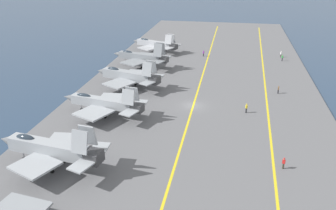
{
  "coord_description": "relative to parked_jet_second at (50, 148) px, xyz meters",
  "views": [
    {
      "loc": [
        -62.36,
        -6.66,
        27.11
      ],
      "look_at": [
        -6.38,
        3.74,
        2.9
      ],
      "focal_mm": 38.0,
      "sensor_mm": 36.0,
      "label": 1
    }
  ],
  "objects": [
    {
      "name": "ground_plane",
      "position": [
        24.61,
        -16.38,
        -3.25
      ],
      "size": [
        2000.0,
        2000.0,
        0.0
      ],
      "primitive_type": "plane",
      "color": "navy"
    },
    {
      "name": "carrier_deck",
      "position": [
        24.61,
        -16.38,
        -3.05
      ],
      "size": [
        184.26,
        50.37,
        0.4
      ],
      "primitive_type": "cube",
      "color": "slate",
      "rests_on": "ground"
    },
    {
      "name": "deck_stripe_foul_line",
      "position": [
        24.61,
        -30.24,
        -2.85
      ],
      "size": [
        165.78,
        5.13,
        0.01
      ],
      "primitive_type": "cube",
      "rotation": [
        0.0,
        0.0,
        -0.03
      ],
      "color": "yellow",
      "rests_on": "carrier_deck"
    },
    {
      "name": "deck_stripe_centerline",
      "position": [
        24.61,
        -16.38,
        -2.85
      ],
      "size": [
        165.83,
        0.36,
        0.01
      ],
      "primitive_type": "cube",
      "color": "yellow",
      "rests_on": "carrier_deck"
    },
    {
      "name": "parked_jet_second",
      "position": [
        0.0,
        0.0,
        0.0
      ],
      "size": [
        12.25,
        15.95,
        6.77
      ],
      "color": "#9EA3A8",
      "rests_on": "carrier_deck"
    },
    {
      "name": "parked_jet_third",
      "position": [
        17.31,
        -1.17,
        -0.43
      ],
      "size": [
        12.83,
        16.04,
        5.89
      ],
      "color": "#9EA3A8",
      "rests_on": "carrier_deck"
    },
    {
      "name": "parked_jet_fourth",
      "position": [
        32.47,
        -1.2,
        -0.28
      ],
      "size": [
        13.18,
        15.7,
        6.44
      ],
      "color": "#93999E",
      "rests_on": "carrier_deck"
    },
    {
      "name": "parked_jet_fifth",
      "position": [
        47.35,
        -0.28,
        -0.14
      ],
      "size": [
        12.73,
        15.66,
        6.78
      ],
      "color": "gray",
      "rests_on": "carrier_deck"
    },
    {
      "name": "parked_jet_sixth",
      "position": [
        63.71,
        -0.3,
        -0.64
      ],
      "size": [
        11.93,
        15.65,
        5.64
      ],
      "color": "#A8AAAF",
      "rests_on": "carrier_deck"
    },
    {
      "name": "crew_green_vest",
      "position": [
        59.75,
        -36.42,
        -1.87
      ],
      "size": [
        0.45,
        0.45,
        1.78
      ],
      "color": "#232328",
      "rests_on": "carrier_deck"
    },
    {
      "name": "crew_brown_vest",
      "position": [
        34.27,
        -32.95,
        -1.92
      ],
      "size": [
        0.4,
        0.3,
        1.69
      ],
      "color": "#232328",
      "rests_on": "carrier_deck"
    },
    {
      "name": "crew_red_vest",
      "position": [
        5.23,
        -30.87,
        -1.93
      ],
      "size": [
        0.38,
        0.45,
        1.68
      ],
      "color": "#383328",
      "rests_on": "carrier_deck"
    },
    {
      "name": "crew_yellow_vest",
      "position": [
        23.1,
        -26.26,
        -1.86
      ],
      "size": [
        0.44,
        0.37,
        1.8
      ],
      "color": "#232328",
      "rests_on": "carrier_deck"
    },
    {
      "name": "crew_white_vest",
      "position": [
        63.63,
        -36.46,
        -1.88
      ],
      "size": [
        0.46,
        0.41,
        1.76
      ],
      "color": "#383328",
      "rests_on": "carrier_deck"
    },
    {
      "name": "crew_purple_vest",
      "position": [
        60.63,
        -14.98,
        -1.89
      ],
      "size": [
        0.45,
        0.45,
        1.75
      ],
      "color": "#232328",
      "rests_on": "carrier_deck"
    }
  ]
}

